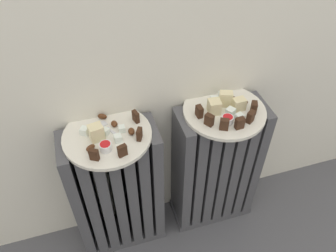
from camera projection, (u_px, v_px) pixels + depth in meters
The scene contains 35 objects.
radiator_left at pixel (117, 192), 1.22m from camera, with size 0.32×0.15×0.56m.
radiator_right at pixel (216, 168), 1.30m from camera, with size 0.32×0.15×0.56m.
plate_left at pixel (107, 135), 1.02m from camera, with size 0.27×0.27×0.01m, color silver.
plate_right at pixel (224, 111), 1.10m from camera, with size 0.27×0.27×0.01m, color silver.
dark_cake_slice_left_0 at pixel (94, 155), 0.93m from camera, with size 0.03×0.01×0.04m, color #382114.
dark_cake_slice_left_1 at pixel (122, 151), 0.94m from camera, with size 0.03×0.01×0.04m, color #382114.
dark_cake_slice_left_2 at pixel (139, 134), 0.99m from camera, with size 0.03×0.01×0.04m, color #382114.
dark_cake_slice_left_3 at pixel (136, 117), 1.04m from camera, with size 0.03×0.01×0.04m, color #382114.
marble_cake_slice_left_0 at pixel (96, 133), 0.98m from camera, with size 0.04×0.03×0.05m, color beige.
turkish_delight_left_0 at pixel (106, 131), 1.01m from camera, with size 0.02×0.02×0.02m, color white.
turkish_delight_left_1 at pixel (118, 138), 0.99m from camera, with size 0.02×0.02×0.02m, color white.
turkish_delight_left_2 at pixel (122, 129), 1.01m from camera, with size 0.02×0.02×0.02m, color white.
turkish_delight_left_3 at pixel (85, 131), 1.01m from camera, with size 0.02×0.02×0.02m, color white.
medjool_date_left_0 at pixel (90, 148), 0.96m from camera, with size 0.03×0.02×0.02m, color #4C2814.
medjool_date_left_1 at pixel (114, 124), 1.03m from camera, with size 0.03×0.02×0.01m, color #4C2814.
medjool_date_left_2 at pixel (102, 116), 1.06m from camera, with size 0.03×0.02×0.02m, color #4C2814.
medjool_date_left_3 at pixel (131, 131), 1.01m from camera, with size 0.03×0.02×0.02m, color #4C2814.
jam_bowl_left at pixel (106, 146), 0.96m from camera, with size 0.04×0.04×0.02m.
dark_cake_slice_right_0 at pixel (199, 112), 1.06m from camera, with size 0.03×0.02×0.04m, color #382114.
dark_cake_slice_right_1 at pixel (209, 120), 1.03m from camera, with size 0.03×0.02×0.04m, color #382114.
dark_cake_slice_right_2 at pixel (224, 124), 1.01m from camera, with size 0.03×0.02×0.04m, color #382114.
dark_cake_slice_right_3 at pixel (240, 123), 1.02m from camera, with size 0.03×0.02×0.04m, color #382114.
dark_cake_slice_right_4 at pixel (251, 117), 1.04m from camera, with size 0.03×0.02×0.04m, color #382114.
dark_cake_slice_right_5 at pixel (254, 107), 1.07m from camera, with size 0.03×0.02×0.04m, color #382114.
marble_cake_slice_right_0 at pixel (226, 99), 1.09m from camera, with size 0.04×0.03×0.05m, color beige.
marble_cake_slice_right_1 at pixel (239, 104), 1.08m from camera, with size 0.04×0.03×0.04m, color beige.
marble_cake_slice_right_2 at pixel (214, 107), 1.07m from camera, with size 0.04×0.04×0.05m, color beige.
turkish_delight_right_0 at pixel (215, 101), 1.10m from camera, with size 0.03×0.03×0.03m, color white.
turkish_delight_right_1 at pixel (240, 117), 1.05m from camera, with size 0.02×0.02×0.02m, color white.
turkish_delight_right_2 at pixel (230, 112), 1.07m from camera, with size 0.03×0.03×0.03m, color white.
turkish_delight_right_3 at pixel (221, 95), 1.13m from camera, with size 0.02×0.02×0.02m, color white.
medjool_date_right_0 at pixel (244, 101), 1.11m from camera, with size 0.03×0.02×0.02m, color #4C2814.
medjool_date_right_1 at pixel (233, 99), 1.12m from camera, with size 0.02×0.02×0.02m, color #4C2814.
jam_bowl_right at pixel (228, 119), 1.04m from camera, with size 0.04×0.04×0.02m.
fork at pixel (108, 128), 1.03m from camera, with size 0.05×0.09×0.00m.
Camera 1 is at (-0.22, -0.45, 1.29)m, focal length 36.31 mm.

